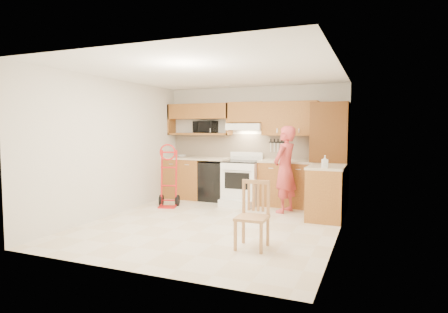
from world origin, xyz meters
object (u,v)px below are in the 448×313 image
Objects in this scene: range at (241,179)px; dining_chair at (252,215)px; person at (285,169)px; hand_truck at (168,179)px; microwave at (205,127)px.

dining_chair is at bearing -67.49° from range.
person reaches higher than hand_truck.
person is (2.01, -0.74, -0.80)m from microwave.
dining_chair is at bearing 17.52° from person.
microwave reaches higher than hand_truck.
range is (0.99, -0.36, -1.09)m from microwave.
microwave is 0.45× the size of range.
range is at bearing 111.00° from dining_chair.
hand_truck is (-2.31, -0.42, -0.25)m from person.
person reaches higher than dining_chair.
range is 1.12m from person.
dining_chair is (2.40, -1.88, -0.13)m from hand_truck.
hand_truck is 1.29× the size of dining_chair.
microwave is 0.30× the size of person.
person is at bearing -20.31° from range.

